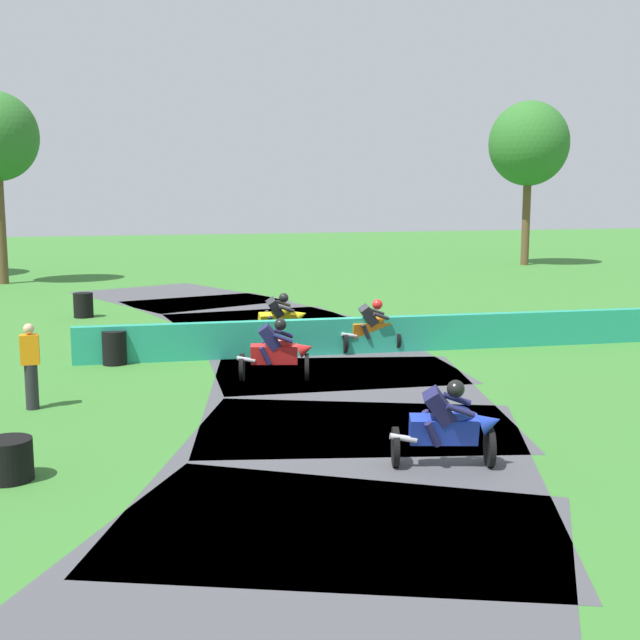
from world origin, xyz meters
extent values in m
plane|color=#38752D|center=(0.00, 0.00, 0.00)|extent=(120.00, 120.00, 0.00)
cube|color=#47474C|center=(-3.88, -12.36, 0.00)|extent=(8.73, 9.52, 0.01)
cube|color=#47474C|center=(-1.96, -8.46, 0.00)|extent=(8.01, 9.28, 0.01)
cube|color=#47474C|center=(-0.68, -4.30, 0.00)|extent=(7.10, 8.82, 0.01)
cube|color=#47474C|center=(-0.06, 0.00, 0.00)|extent=(6.01, 8.13, 0.01)
cube|color=#47474C|center=(-0.12, 4.35, 0.00)|extent=(6.22, 8.27, 0.01)
cube|color=#47474C|center=(-0.86, 8.64, 0.00)|extent=(7.28, 8.92, 0.01)
cube|color=#47474C|center=(-2.27, 12.76, 0.00)|extent=(8.16, 9.35, 0.01)
cube|color=#239375|center=(5.03, -0.32, 0.45)|extent=(22.08, 1.72, 0.90)
cylinder|color=black|center=(0.06, -8.95, 0.29)|extent=(0.29, 0.72, 0.72)
cylinder|color=black|center=(-1.28, -8.56, 0.29)|extent=(0.29, 0.72, 0.72)
cube|color=#1E38B2|center=(-0.63, -8.82, 0.58)|extent=(1.06, 0.63, 0.45)
ellipsoid|color=#1E38B2|center=(-0.47, -8.92, 0.84)|extent=(0.51, 0.44, 0.30)
cone|color=#1E38B2|center=(0.02, -9.03, 0.70)|extent=(0.48, 0.43, 0.46)
cylinder|color=#B2B2B7|center=(-1.23, -8.74, 0.48)|extent=(0.42, 0.20, 0.17)
cube|color=#1E1E4C|center=(-0.73, -8.88, 0.96)|extent=(0.58, 0.37, 0.62)
sphere|color=black|center=(-0.54, -9.00, 1.23)|extent=(0.26, 0.26, 0.26)
cylinder|color=#1E1E4C|center=(-0.41, -8.79, 1.02)|extent=(0.44, 0.19, 0.24)
cylinder|color=#1E1E4C|center=(-0.51, -9.13, 0.94)|extent=(0.44, 0.19, 0.24)
cylinder|color=#1E1E4C|center=(-0.75, -8.60, 0.64)|extent=(0.31, 0.17, 0.42)
cylinder|color=#1E1E4C|center=(-0.85, -8.94, 0.56)|extent=(0.31, 0.17, 0.42)
cylinder|color=black|center=(-1.09, -2.74, 0.30)|extent=(0.26, 0.67, 0.67)
cylinder|color=black|center=(-2.45, -2.37, 0.30)|extent=(0.26, 0.67, 0.67)
cube|color=red|center=(-1.78, -2.59, 0.59)|extent=(1.05, 0.58, 0.43)
ellipsoid|color=red|center=(-1.62, -2.67, 0.85)|extent=(0.51, 0.41, 0.27)
cone|color=red|center=(-1.13, -2.78, 0.71)|extent=(0.47, 0.40, 0.44)
cylinder|color=#B2B2B7|center=(-2.39, -2.54, 0.50)|extent=(0.42, 0.20, 0.17)
cube|color=#1E1E4C|center=(-1.87, -2.62, 0.97)|extent=(0.56, 0.38, 0.60)
sphere|color=black|center=(-1.67, -2.71, 1.25)|extent=(0.26, 0.26, 0.26)
cylinder|color=#1E1E4C|center=(-1.55, -2.52, 1.02)|extent=(0.44, 0.19, 0.24)
cylinder|color=#1E1E4C|center=(-1.65, -2.87, 0.98)|extent=(0.44, 0.19, 0.24)
cylinder|color=#1E1E4C|center=(-1.91, -2.38, 0.64)|extent=(0.30, 0.14, 0.42)
cylinder|color=#1E1E4C|center=(-2.00, -2.72, 0.59)|extent=(0.30, 0.14, 0.42)
cylinder|color=black|center=(1.98, -0.04, 0.30)|extent=(0.09, 0.70, 0.70)
cylinder|color=black|center=(0.58, -0.04, 0.30)|extent=(0.09, 0.70, 0.70)
cube|color=orange|center=(1.28, -0.10, 0.59)|extent=(1.00, 0.35, 0.44)
ellipsoid|color=orange|center=(1.46, -0.14, 0.85)|extent=(0.44, 0.32, 0.29)
cone|color=orange|center=(1.96, -0.12, 0.71)|extent=(0.39, 0.39, 0.45)
cylinder|color=#B2B2B7|center=(0.68, -0.20, 0.49)|extent=(0.41, 0.12, 0.17)
cube|color=#28282D|center=(1.20, -0.17, 0.97)|extent=(0.50, 0.40, 0.61)
sphere|color=red|center=(1.42, -0.22, 1.24)|extent=(0.26, 0.26, 0.26)
cylinder|color=#28282D|center=(1.48, 0.01, 1.02)|extent=(0.43, 0.13, 0.24)
cylinder|color=#28282D|center=(1.48, -0.35, 0.96)|extent=(0.43, 0.13, 0.24)
cylinder|color=#28282D|center=(1.10, 0.08, 0.64)|extent=(0.27, 0.18, 0.42)
cylinder|color=#28282D|center=(1.10, -0.28, 0.58)|extent=(0.27, 0.18, 0.42)
cylinder|color=black|center=(0.06, 2.30, 0.29)|extent=(0.13, 0.75, 0.75)
cylinder|color=black|center=(-1.33, 2.23, 0.29)|extent=(0.13, 0.75, 0.75)
cube|color=yellow|center=(-0.63, 2.18, 0.57)|extent=(1.02, 0.44, 0.47)
ellipsoid|color=yellow|center=(-0.45, 2.11, 0.82)|extent=(0.46, 0.36, 0.31)
cone|color=yellow|center=(0.05, 2.18, 0.69)|extent=(0.40, 0.42, 0.48)
cylinder|color=#B2B2B7|center=(-1.22, 2.05, 0.46)|extent=(0.41, 0.15, 0.18)
cube|color=#28282D|center=(-0.70, 2.06, 0.94)|extent=(0.50, 0.46, 0.63)
sphere|color=black|center=(-0.48, 1.99, 1.21)|extent=(0.26, 0.26, 0.26)
cylinder|color=#28282D|center=(-0.43, 2.24, 1.02)|extent=(0.43, 0.17, 0.24)
cylinder|color=#28282D|center=(-0.42, 1.89, 0.91)|extent=(0.43, 0.17, 0.24)
cylinder|color=#28282D|center=(-0.82, 2.33, 0.65)|extent=(0.27, 0.23, 0.42)
cylinder|color=#28282D|center=(-0.80, 1.99, 0.54)|extent=(0.27, 0.23, 0.42)
cylinder|color=black|center=(-6.77, -7.64, 0.10)|extent=(0.68, 0.68, 0.20)
cylinder|color=black|center=(-6.77, -7.64, 0.30)|extent=(0.68, 0.68, 0.20)
cylinder|color=black|center=(-6.77, -7.64, 0.50)|extent=(0.68, 0.68, 0.20)
cylinder|color=black|center=(-5.03, 0.16, 0.10)|extent=(0.57, 0.57, 0.20)
cylinder|color=black|center=(-5.03, 0.16, 0.30)|extent=(0.57, 0.57, 0.20)
cylinder|color=black|center=(-5.03, 0.16, 0.50)|extent=(0.57, 0.57, 0.20)
cylinder|color=black|center=(-5.03, 0.16, 0.70)|extent=(0.57, 0.57, 0.20)
cylinder|color=black|center=(-5.73, 8.08, 0.10)|extent=(0.63, 0.63, 0.20)
cylinder|color=black|center=(-5.73, 8.08, 0.30)|extent=(0.63, 0.63, 0.20)
cylinder|color=black|center=(-5.73, 8.08, 0.50)|extent=(0.63, 0.63, 0.20)
cylinder|color=black|center=(-5.73, 8.08, 0.70)|extent=(0.63, 0.63, 0.20)
cylinder|color=#232328|center=(-6.67, -3.62, 0.43)|extent=(0.24, 0.24, 0.86)
cube|color=orange|center=(-6.67, -3.62, 1.14)|extent=(0.34, 0.22, 0.56)
sphere|color=tan|center=(-6.67, -3.62, 1.53)|extent=(0.20, 0.20, 0.20)
cylinder|color=brown|center=(-9.13, 19.40, 2.43)|extent=(0.44, 0.44, 4.86)
cylinder|color=brown|center=(17.97, 21.64, 2.40)|extent=(0.44, 0.44, 4.79)
ellipsoid|color=#2D6B28|center=(17.97, 21.64, 6.64)|extent=(4.35, 4.35, 4.57)
camera|label=1|loc=(-5.61, -19.69, 4.05)|focal=46.61mm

